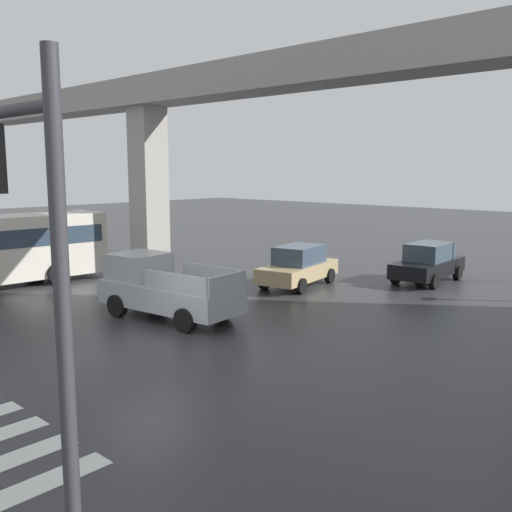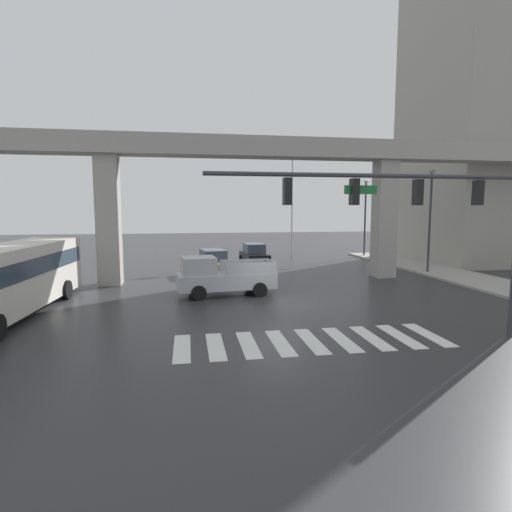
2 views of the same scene
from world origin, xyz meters
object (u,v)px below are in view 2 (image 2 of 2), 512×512
pickup_truck (221,277)px  street_lamp_mid_block (430,209)px  city_bus (9,275)px  street_lamp_far_north (365,209)px  sedan_black (254,254)px  traffic_signal_mast (421,205)px  flagpole (293,196)px  sedan_tan (213,262)px

pickup_truck → street_lamp_mid_block: (15.00, 4.94, 3.57)m
street_lamp_mid_block → pickup_truck: bearing=-161.8°
city_bus → street_lamp_far_north: size_ratio=1.51×
sedan_black → street_lamp_mid_block: street_lamp_mid_block is taller
city_bus → street_lamp_mid_block: bearing=17.1°
pickup_truck → traffic_signal_mast: traffic_signal_mast is taller
sedan_black → street_lamp_mid_block: size_ratio=0.61×
traffic_signal_mast → flagpole: 24.05m
city_bus → flagpole: bearing=46.0°
sedan_tan → street_lamp_mid_block: (14.93, -2.26, 3.70)m
pickup_truck → sedan_black: (3.71, 11.83, -0.14)m
sedan_tan → flagpole: bearing=45.7°
sedan_tan → city_bus: bearing=-133.7°
sedan_black → traffic_signal_mast: (2.23, -20.62, 3.82)m
flagpole → pickup_truck: bearing=-117.3°
flagpole → street_lamp_far_north: bearing=3.2°
traffic_signal_mast → street_lamp_mid_block: 16.46m
pickup_truck → sedan_black: pickup_truck is taller
flagpole → sedan_tan: bearing=-134.3°
pickup_truck → city_bus: size_ratio=0.48×
sedan_tan → street_lamp_far_north: 17.50m
sedan_tan → traffic_signal_mast: bearing=-69.9°
street_lamp_far_north → flagpole: (-7.16, -0.40, 1.18)m
city_bus → traffic_signal_mast: size_ratio=1.01×
pickup_truck → flagpole: size_ratio=0.53×
pickup_truck → traffic_signal_mast: bearing=-56.0°
traffic_signal_mast → street_lamp_mid_block: size_ratio=1.50×
street_lamp_mid_block → city_bus: bearing=-162.9°
street_lamp_far_north → flagpole: size_ratio=0.73×
sedan_black → flagpole: (4.13, 3.33, 4.88)m
street_lamp_mid_block → sedan_tan: bearing=171.4°
city_bus → sedan_black: bearing=48.0°
city_bus → flagpole: (17.06, 17.68, 4.01)m
city_bus → flagpole: 24.90m
pickup_truck → sedan_black: bearing=72.6°
traffic_signal_mast → flagpole: size_ratio=1.10×
street_lamp_mid_block → flagpole: flagpole is taller
pickup_truck → sedan_tan: size_ratio=1.16×
traffic_signal_mast → city_bus: bearing=157.5°
sedan_black → pickup_truck: bearing=-107.4°
pickup_truck → flagpole: (7.84, 15.16, 4.75)m
sedan_tan → street_lamp_far_north: (14.93, 8.35, 3.70)m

